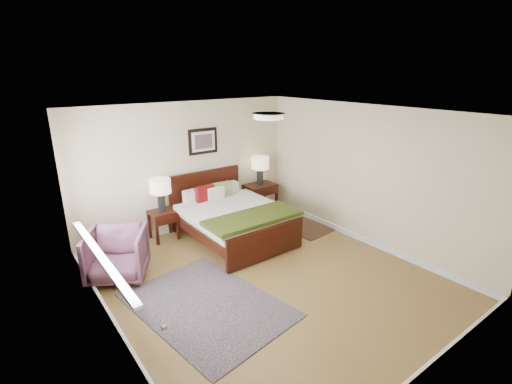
# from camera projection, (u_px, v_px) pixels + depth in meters

# --- Properties ---
(floor) EXTENTS (5.00, 5.00, 0.00)m
(floor) POSITION_uv_depth(u_px,v_px,m) (267.00, 278.00, 5.70)
(floor) COLOR olive
(floor) RESTS_ON ground
(back_wall) EXTENTS (4.50, 0.04, 2.50)m
(back_wall) POSITION_uv_depth(u_px,v_px,m) (188.00, 167.00, 7.21)
(back_wall) COLOR beige
(back_wall) RESTS_ON ground
(front_wall) EXTENTS (4.50, 0.04, 2.50)m
(front_wall) POSITION_uv_depth(u_px,v_px,m) (437.00, 275.00, 3.41)
(front_wall) COLOR beige
(front_wall) RESTS_ON ground
(left_wall) EXTENTS (0.04, 5.00, 2.50)m
(left_wall) POSITION_uv_depth(u_px,v_px,m) (106.00, 243.00, 4.03)
(left_wall) COLOR beige
(left_wall) RESTS_ON ground
(right_wall) EXTENTS (0.04, 5.00, 2.50)m
(right_wall) POSITION_uv_depth(u_px,v_px,m) (366.00, 176.00, 6.59)
(right_wall) COLOR beige
(right_wall) RESTS_ON ground
(ceiling) EXTENTS (4.50, 5.00, 0.02)m
(ceiling) POSITION_uv_depth(u_px,v_px,m) (269.00, 113.00, 4.92)
(ceiling) COLOR white
(ceiling) RESTS_ON back_wall
(window) EXTENTS (0.11, 2.72, 1.32)m
(window) POSITION_uv_depth(u_px,v_px,m) (93.00, 213.00, 4.55)
(window) COLOR silver
(window) RESTS_ON left_wall
(door) EXTENTS (0.06, 1.00, 2.18)m
(door) POSITION_uv_depth(u_px,v_px,m) (180.00, 348.00, 2.77)
(door) COLOR silver
(door) RESTS_ON ground
(ceil_fixture) EXTENTS (0.44, 0.44, 0.08)m
(ceil_fixture) POSITION_uv_depth(u_px,v_px,m) (269.00, 116.00, 4.93)
(ceil_fixture) COLOR white
(ceil_fixture) RESTS_ON ceiling
(bed) EXTENTS (1.71, 2.06, 1.11)m
(bed) POSITION_uv_depth(u_px,v_px,m) (232.00, 214.00, 6.87)
(bed) COLOR #350F08
(bed) RESTS_ON ground
(wall_art) EXTENTS (0.62, 0.05, 0.50)m
(wall_art) POSITION_uv_depth(u_px,v_px,m) (203.00, 141.00, 7.24)
(wall_art) COLOR black
(wall_art) RESTS_ON back_wall
(nightstand_left) EXTENTS (0.47, 0.42, 0.56)m
(nightstand_left) POSITION_uv_depth(u_px,v_px,m) (163.00, 217.00, 6.89)
(nightstand_left) COLOR #350F08
(nightstand_left) RESTS_ON ground
(nightstand_right) EXTENTS (0.66, 0.50, 0.66)m
(nightstand_right) POSITION_uv_depth(u_px,v_px,m) (260.00, 196.00, 8.21)
(nightstand_right) COLOR #350F08
(nightstand_right) RESTS_ON ground
(lamp_left) EXTENTS (0.38, 0.38, 0.61)m
(lamp_left) POSITION_uv_depth(u_px,v_px,m) (160.00, 188.00, 6.73)
(lamp_left) COLOR black
(lamp_left) RESTS_ON nightstand_left
(lamp_right) EXTENTS (0.38, 0.38, 0.61)m
(lamp_right) POSITION_uv_depth(u_px,v_px,m) (260.00, 165.00, 8.00)
(lamp_right) COLOR black
(lamp_right) RESTS_ON nightstand_right
(armchair) EXTENTS (1.15, 1.16, 0.78)m
(armchair) POSITION_uv_depth(u_px,v_px,m) (117.00, 254.00, 5.61)
(armchair) COLOR brown
(armchair) RESTS_ON ground
(rug_persian) EXTENTS (1.87, 2.42, 0.01)m
(rug_persian) POSITION_uv_depth(u_px,v_px,m) (207.00, 305.00, 5.04)
(rug_persian) COLOR #0B0C39
(rug_persian) RESTS_ON ground
(rug_navy) EXTENTS (0.90, 1.26, 0.01)m
(rug_navy) POSITION_uv_depth(u_px,v_px,m) (301.00, 226.00, 7.59)
(rug_navy) COLOR black
(rug_navy) RESTS_ON ground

